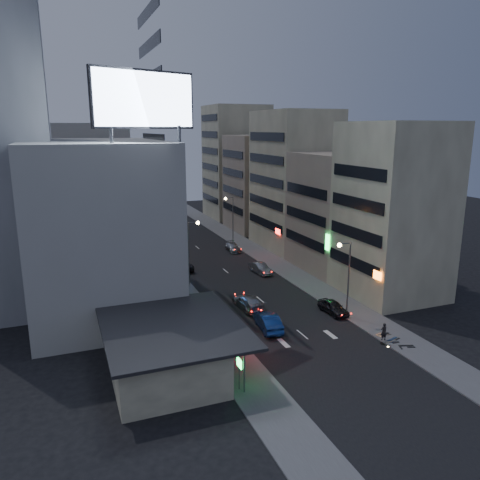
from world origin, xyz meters
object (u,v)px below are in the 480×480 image
parked_car_left (181,265)px  scooter_black_b (389,328)px  road_car_silver (248,302)px  scooter_silver_a (396,334)px  parked_car_right_mid (260,268)px  person (384,332)px  scooter_blue (396,331)px  parked_car_right_far (233,247)px  road_car_blue (268,321)px  scooter_black_a (413,339)px  parked_car_right_near (333,307)px  scooter_silver_b (384,325)px

parked_car_left → scooter_black_b: (13.38, -27.75, -0.12)m
road_car_silver → scooter_silver_a: 15.76m
parked_car_right_mid → person: (2.25, -23.32, 0.24)m
parked_car_left → scooter_blue: 31.64m
parked_car_right_mid → person: size_ratio=2.58×
parked_car_right_far → scooter_blue: (3.10, -35.61, 0.06)m
parked_car_left → road_car_silver: road_car_silver is taller
scooter_black_b → road_car_blue: bearing=68.0°
parked_car_right_mid → road_car_blue: road_car_blue is taller
parked_car_right_mid → scooter_black_a: size_ratio=2.11×
parked_car_right_near → scooter_black_b: parked_car_right_near is taller
scooter_black_b → scooter_silver_b: bearing=25.0°
road_car_blue → road_car_silver: size_ratio=0.95×
scooter_blue → scooter_silver_b: scooter_silver_b is taller
road_car_blue → scooter_silver_a: 11.99m
parked_car_left → scooter_blue: parked_car_left is taller
person → scooter_blue: 1.53m
person → scooter_silver_b: size_ratio=0.81×
parked_car_right_far → scooter_blue: bearing=-80.2°
scooter_blue → parked_car_left: bearing=6.6°
road_car_silver → scooter_black_b: (10.12, -10.95, -0.16)m
parked_car_right_far → parked_car_right_near: bearing=-83.4°
parked_car_left → road_car_blue: (3.01, -22.52, 0.09)m
parked_car_right_near → road_car_blue: size_ratio=0.83×
road_car_blue → road_car_silver: bearing=-85.1°
scooter_silver_a → person: bearing=65.8°
parked_car_right_near → road_car_silver: size_ratio=0.79×
road_car_blue → scooter_blue: bearing=156.8°
person → scooter_silver_b: 2.03m
parked_car_left → scooter_black_b: 30.81m
parked_car_left → road_car_blue: size_ratio=1.05×
parked_car_left → scooter_black_b: bearing=113.4°
road_car_blue → scooter_black_a: 13.47m
person → scooter_silver_a: person is taller
parked_car_right_mid → road_car_blue: 18.28m
scooter_black_a → scooter_silver_b: (-0.55, 3.37, 0.01)m
parked_car_right_far → scooter_black_b: (3.08, -34.70, -0.04)m
scooter_black_b → scooter_silver_b: (-0.18, 0.49, 0.14)m
scooter_blue → road_car_blue: bearing=40.9°
parked_car_right_near → person: (0.70, -7.45, 0.25)m
road_car_silver → scooter_black_b: 14.91m
parked_car_right_far → scooter_blue: size_ratio=2.34×
parked_car_right_mid → scooter_silver_a: size_ratio=2.11×
parked_car_right_mid → scooter_black_a: (4.10, -25.16, 0.03)m
parked_car_left → parked_car_right_near: bearing=115.3°
scooter_black_a → parked_car_right_mid: bearing=28.0°
parked_car_right_mid → person: person is taller
parked_car_right_far → road_car_silver: bearing=-101.7°
person → scooter_silver_b: person is taller
parked_car_right_mid → scooter_black_b: (3.73, -22.27, -0.10)m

